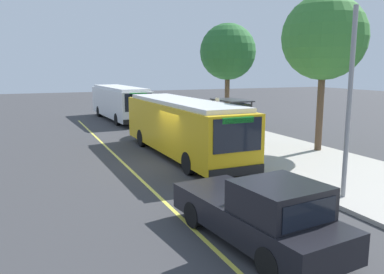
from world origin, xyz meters
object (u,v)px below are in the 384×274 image
Objects in this scene: transit_bus_second at (120,102)px; route_sign_post at (218,115)px; pickup_truck at (260,214)px; waiting_bench at (231,131)px; pedestrian_commuter at (240,133)px; transit_bus_main at (182,126)px.

transit_bus_second is 3.92× the size of route_sign_post.
pickup_truck is 3.50× the size of waiting_bench.
waiting_bench is at bearing 158.41° from pedestrian_commuter.
route_sign_post is 1.66m from pedestrian_commuter.
pickup_truck is (26.08, -2.31, -0.76)m from transit_bus_second.
waiting_bench is 0.95× the size of pedestrian_commuter.
waiting_bench is 3.36m from route_sign_post.
route_sign_post reaches higher than pickup_truck.
waiting_bench is at bearing 136.53° from route_sign_post.
pickup_truck is at bearing -10.94° from transit_bus_main.
pickup_truck is (10.48, -2.03, -0.76)m from transit_bus_main.
pickup_truck reaches higher than pedestrian_commuter.
transit_bus_main is 5.50m from waiting_bench.
route_sign_post is at bearing -147.84° from pedestrian_commuter.
transit_bus_main is 15.60m from transit_bus_second.
pedestrian_commuter is at bearing 10.17° from transit_bus_second.
transit_bus_second reaches higher than pedestrian_commuter.
transit_bus_second is at bearing -161.43° from waiting_bench.
transit_bus_main is 2.01× the size of pickup_truck.
route_sign_post is (2.24, -2.12, 1.32)m from waiting_bench.
route_sign_post is (14.89, 2.13, 0.34)m from transit_bus_second.
pedestrian_commuter is at bearing -21.59° from waiting_bench.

